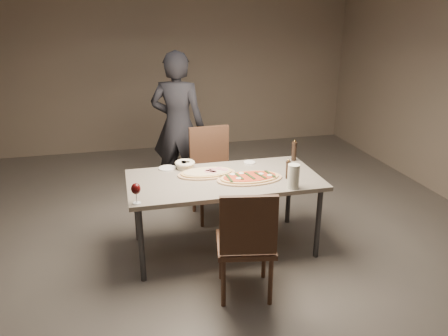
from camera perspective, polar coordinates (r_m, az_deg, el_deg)
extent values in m
plane|color=#5A544D|center=(4.44, 0.00, -10.33)|extent=(7.00, 7.00, 0.00)
plane|color=gray|center=(7.32, -6.75, 13.40)|extent=(6.00, 0.00, 6.00)
cube|color=gray|center=(4.12, 0.00, -1.57)|extent=(1.80, 0.90, 0.04)
cylinder|color=#333335|center=(3.85, -10.75, -9.83)|extent=(0.05, 0.05, 0.71)
cylinder|color=#333335|center=(4.22, 12.19, -7.09)|extent=(0.05, 0.05, 0.71)
cylinder|color=#333335|center=(4.51, -11.37, -5.19)|extent=(0.05, 0.05, 0.71)
cylinder|color=#333335|center=(4.83, 8.44, -3.22)|extent=(0.05, 0.05, 0.71)
ellipsoid|color=white|center=(4.13, 4.85, -0.70)|extent=(0.05, 0.05, 0.01)
ellipsoid|color=white|center=(4.10, 1.11, -0.78)|extent=(0.05, 0.05, 0.01)
ellipsoid|color=white|center=(4.00, 1.92, -1.31)|extent=(0.05, 0.05, 0.01)
ellipsoid|color=white|center=(4.10, 6.00, -0.89)|extent=(0.05, 0.05, 0.01)
ellipsoid|color=white|center=(4.13, 2.27, -0.64)|extent=(0.05, 0.05, 0.01)
cube|color=#1F3215|center=(4.01, 0.68, -1.33)|extent=(0.03, 0.18, 0.01)
cube|color=#1F3215|center=(4.06, 1.95, -1.06)|extent=(0.05, 0.18, 0.01)
cube|color=#1F3215|center=(4.07, 3.39, -1.04)|extent=(0.06, 0.18, 0.01)
cube|color=#1F3215|center=(4.09, 4.78, -0.96)|extent=(0.08, 0.18, 0.01)
cube|color=#1F3215|center=(4.14, 6.01, -0.74)|extent=(0.06, 0.18, 0.01)
cylinder|color=#CF7E81|center=(4.22, 0.08, -0.21)|extent=(0.07, 0.07, 0.00)
cylinder|color=#CF7E81|center=(4.18, -1.37, -0.41)|extent=(0.07, 0.07, 0.00)
cylinder|color=#CF7E81|center=(4.23, -1.55, -0.15)|extent=(0.07, 0.07, 0.00)
cylinder|color=#CF7E81|center=(4.21, -2.05, -0.28)|extent=(0.07, 0.07, 0.00)
cylinder|color=#CF7E81|center=(4.18, -2.14, -0.44)|extent=(0.07, 0.07, 0.00)
cylinder|color=#CF7E81|center=(4.16, -1.44, -0.52)|extent=(0.07, 0.07, 0.00)
cylinder|color=#CF7E81|center=(4.25, -0.68, -0.05)|extent=(0.07, 0.07, 0.00)
cylinder|color=beige|center=(4.36, -5.12, 0.38)|extent=(0.17, 0.17, 0.07)
torus|color=beige|center=(4.36, -5.13, 0.67)|extent=(0.20, 0.20, 0.03)
cube|color=#AB7F45|center=(4.36, -4.82, 0.58)|extent=(0.06, 0.06, 0.04)
cube|color=#AB7F45|center=(4.38, -5.32, 0.63)|extent=(0.05, 0.06, 0.04)
cube|color=#AB7F45|center=(4.34, -5.24, 0.45)|extent=(0.07, 0.06, 0.04)
cylinder|color=white|center=(4.50, 3.35, 0.72)|extent=(0.12, 0.12, 0.01)
cylinder|color=#A29B3B|center=(4.50, 3.35, 0.76)|extent=(0.08, 0.08, 0.00)
cylinder|color=black|center=(4.12, 8.36, -0.36)|extent=(0.04, 0.04, 0.15)
cylinder|color=black|center=(4.09, 8.42, 0.76)|extent=(0.05, 0.05, 0.02)
sphere|color=gold|center=(4.08, 8.44, 0.99)|extent=(0.02, 0.02, 0.02)
cylinder|color=black|center=(4.61, 9.14, 2.04)|extent=(0.05, 0.05, 0.18)
cylinder|color=black|center=(4.58, 9.21, 3.23)|extent=(0.06, 0.06, 0.02)
sphere|color=gold|center=(4.57, 9.22, 3.49)|extent=(0.02, 0.02, 0.02)
cylinder|color=silver|center=(3.90, 9.05, -1.09)|extent=(0.11, 0.11, 0.22)
cylinder|color=silver|center=(3.66, -11.30, -4.51)|extent=(0.07, 0.07, 0.01)
cylinder|color=silver|center=(3.64, -11.35, -3.86)|extent=(0.01, 0.01, 0.08)
ellipsoid|color=#430909|center=(3.61, -11.44, -2.68)|extent=(0.08, 0.08, 0.10)
cylinder|color=white|center=(4.38, -7.44, -0.01)|extent=(0.17, 0.17, 0.01)
cube|color=#432A1C|center=(3.61, 2.78, -9.91)|extent=(0.54, 0.54, 0.04)
cylinder|color=#432A1C|center=(3.57, -0.08, -14.78)|extent=(0.04, 0.04, 0.43)
cylinder|color=#432A1C|center=(3.60, 6.09, -14.52)|extent=(0.04, 0.04, 0.43)
cylinder|color=#432A1C|center=(3.88, -0.37, -11.59)|extent=(0.04, 0.04, 0.43)
cylinder|color=#432A1C|center=(3.91, 5.24, -11.39)|extent=(0.04, 0.04, 0.43)
cube|color=#432A1C|center=(3.29, 3.23, -7.49)|extent=(0.44, 0.12, 0.48)
cube|color=#432A1C|center=(4.86, -1.26, -1.38)|extent=(0.50, 0.50, 0.04)
cylinder|color=#432A1C|center=(5.18, 0.27, -2.90)|extent=(0.04, 0.04, 0.45)
cylinder|color=#432A1C|center=(5.09, -3.95, -3.39)|extent=(0.04, 0.04, 0.45)
cylinder|color=#432A1C|center=(4.84, 1.62, -4.65)|extent=(0.04, 0.04, 0.45)
cylinder|color=#432A1C|center=(4.74, -2.89, -5.21)|extent=(0.04, 0.04, 0.45)
cube|color=#432A1C|center=(4.96, -1.96, 2.65)|extent=(0.46, 0.07, 0.50)
imported|color=black|center=(5.37, -6.04, 5.49)|extent=(0.77, 0.65, 1.80)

